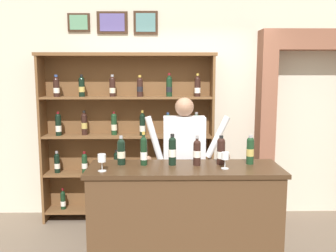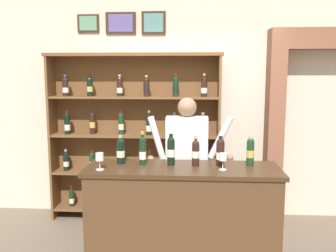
# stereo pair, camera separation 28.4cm
# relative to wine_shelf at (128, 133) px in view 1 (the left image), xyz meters

# --- Properties ---
(back_wall) EXTENTS (12.00, 0.19, 3.09)m
(back_wall) POSITION_rel_wine_shelf_xyz_m (0.58, 0.28, 0.40)
(back_wall) COLOR beige
(back_wall) RESTS_ON ground
(wine_shelf) EXTENTS (2.21, 0.32, 2.15)m
(wine_shelf) POSITION_rel_wine_shelf_xyz_m (0.00, 0.00, 0.00)
(wine_shelf) COLOR brown
(wine_shelf) RESTS_ON ground
(archway_doorway) EXTENTS (1.53, 0.45, 2.44)m
(archway_doorway) POSITION_rel_wine_shelf_xyz_m (2.45, 0.15, 0.21)
(archway_doorway) COLOR brown
(archway_doorway) RESTS_ON ground
(tasting_counter) EXTENTS (1.81, 0.59, 1.04)m
(tasting_counter) POSITION_rel_wine_shelf_xyz_m (0.65, -1.31, -0.63)
(tasting_counter) COLOR #4C331E
(tasting_counter) RESTS_ON ground
(shopkeeper) EXTENTS (0.94, 0.22, 1.65)m
(shopkeeper) POSITION_rel_wine_shelf_xyz_m (0.68, -0.71, -0.12)
(shopkeeper) COLOR #2D3347
(shopkeeper) RESTS_ON ground
(tasting_bottle_grappa) EXTENTS (0.08, 0.08, 0.28)m
(tasting_bottle_grappa) POSITION_rel_wine_shelf_xyz_m (0.05, -1.21, 0.02)
(tasting_bottle_grappa) COLOR black
(tasting_bottle_grappa) RESTS_ON tasting_counter
(tasting_bottle_super_tuscan) EXTENTS (0.07, 0.07, 0.32)m
(tasting_bottle_super_tuscan) POSITION_rel_wine_shelf_xyz_m (0.26, -1.23, 0.03)
(tasting_bottle_super_tuscan) COLOR black
(tasting_bottle_super_tuscan) RESTS_ON tasting_counter
(tasting_bottle_bianco) EXTENTS (0.07, 0.07, 0.30)m
(tasting_bottle_bianco) POSITION_rel_wine_shelf_xyz_m (0.54, -1.23, 0.04)
(tasting_bottle_bianco) COLOR black
(tasting_bottle_bianco) RESTS_ON tasting_counter
(tasting_bottle_riserva) EXTENTS (0.07, 0.07, 0.29)m
(tasting_bottle_riserva) POSITION_rel_wine_shelf_xyz_m (0.77, -1.25, 0.02)
(tasting_bottle_riserva) COLOR black
(tasting_bottle_riserva) RESTS_ON tasting_counter
(tasting_bottle_vin_santo) EXTENTS (0.08, 0.08, 0.28)m
(tasting_bottle_vin_santo) POSITION_rel_wine_shelf_xyz_m (1.00, -1.22, 0.03)
(tasting_bottle_vin_santo) COLOR black
(tasting_bottle_vin_santo) RESTS_ON tasting_counter
(tasting_bottle_rosso) EXTENTS (0.07, 0.07, 0.28)m
(tasting_bottle_rosso) POSITION_rel_wine_shelf_xyz_m (1.29, -1.21, 0.03)
(tasting_bottle_rosso) COLOR #19381E
(tasting_bottle_rosso) RESTS_ON tasting_counter
(wine_glass_center) EXTENTS (0.07, 0.07, 0.15)m
(wine_glass_center) POSITION_rel_wine_shelf_xyz_m (1.02, -1.38, 0.00)
(wine_glass_center) COLOR silver
(wine_glass_center) RESTS_ON tasting_counter
(wine_glass_spare) EXTENTS (0.08, 0.08, 0.16)m
(wine_glass_spare) POSITION_rel_wine_shelf_xyz_m (-0.10, -1.45, 0.00)
(wine_glass_spare) COLOR silver
(wine_glass_spare) RESTS_ON tasting_counter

